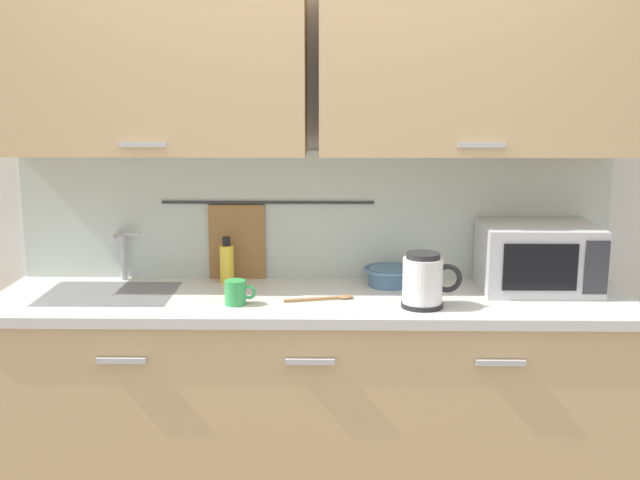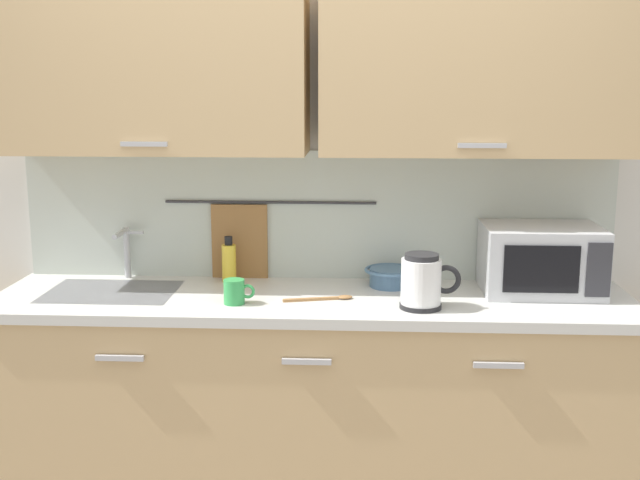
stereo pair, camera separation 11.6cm
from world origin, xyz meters
The scene contains 9 objects.
counter_unit centered at (-0.01, 0.30, 0.46)m, with size 2.53×0.64×0.90m.
back_wall_assembly centered at (0.00, 0.53, 1.52)m, with size 3.70×0.41×2.50m.
sink_faucet centered at (-0.81, 0.53, 1.04)m, with size 0.09×0.17×0.22m.
microwave centered at (0.91, 0.41, 1.04)m, with size 0.46×0.35×0.27m.
electric_kettle centered at (0.42, 0.15, 1.00)m, with size 0.23×0.16×0.21m.
dish_soap_bottle centered at (-0.36, 0.50, 0.99)m, with size 0.06×0.06×0.20m.
mug_near_sink centered at (-0.29, 0.17, 0.95)m, with size 0.12×0.08×0.09m.
mixing_bowl centered at (0.31, 0.46, 0.94)m, with size 0.21×0.21×0.08m.
wooden_spoon centered at (0.06, 0.25, 0.91)m, with size 0.27×0.09×0.01m.
Camera 2 is at (0.19, -2.70, 1.74)m, focal length 44.06 mm.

